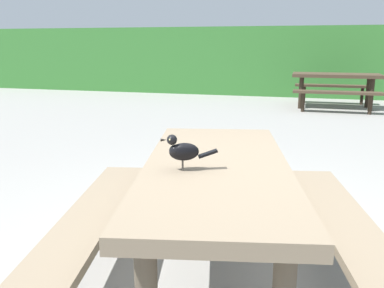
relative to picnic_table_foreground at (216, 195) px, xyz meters
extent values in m
plane|color=gray|center=(0.11, 0.18, -0.56)|extent=(60.00, 60.00, 0.00)
cube|color=#387A33|center=(0.11, 10.08, 0.35)|extent=(28.00, 2.35, 1.80)
cube|color=#84725B|center=(0.00, 0.00, 0.15)|extent=(1.10, 1.92, 0.07)
cylinder|color=brown|center=(-0.40, 0.64, -0.22)|extent=(0.09, 0.09, 0.67)
cylinder|color=brown|center=(0.12, 0.74, -0.22)|extent=(0.09, 0.09, 0.67)
cube|color=#84725B|center=(-0.69, -0.14, -0.14)|extent=(0.61, 1.73, 0.05)
cylinder|color=brown|center=(-0.81, 0.49, -0.36)|extent=(0.07, 0.07, 0.39)
cube|color=#84725B|center=(0.69, 0.14, -0.14)|extent=(0.61, 1.73, 0.05)
cylinder|color=brown|center=(0.56, 0.77, -0.36)|extent=(0.07, 0.07, 0.39)
ellipsoid|color=black|center=(-0.13, -0.17, 0.28)|extent=(0.17, 0.12, 0.09)
ellipsoid|color=black|center=(-0.17, -0.19, 0.29)|extent=(0.09, 0.08, 0.06)
sphere|color=black|center=(-0.19, -0.19, 0.34)|extent=(0.05, 0.05, 0.05)
sphere|color=#EAE08C|center=(-0.19, -0.22, 0.35)|extent=(0.01, 0.01, 0.01)
sphere|color=#EAE08C|center=(-0.21, -0.18, 0.35)|extent=(0.01, 0.01, 0.01)
cone|color=black|center=(-0.23, -0.21, 0.34)|extent=(0.03, 0.03, 0.02)
cube|color=black|center=(-0.02, -0.12, 0.27)|extent=(0.11, 0.07, 0.04)
cylinder|color=#47423D|center=(-0.13, -0.19, 0.21)|extent=(0.01, 0.01, 0.05)
cylinder|color=#47423D|center=(-0.14, -0.16, 0.21)|extent=(0.01, 0.01, 0.05)
cube|color=#473828|center=(1.07, 7.30, 0.15)|extent=(1.80, 0.77, 0.07)
cylinder|color=#2E241A|center=(1.77, 7.03, -0.22)|extent=(0.09, 0.09, 0.67)
cylinder|color=#2E241A|center=(1.77, 7.56, -0.22)|extent=(0.09, 0.09, 0.67)
cylinder|color=#2E241A|center=(0.36, 7.04, -0.22)|extent=(0.09, 0.09, 0.67)
cylinder|color=#2E241A|center=(0.37, 7.57, -0.22)|extent=(0.09, 0.09, 0.67)
cube|color=#473828|center=(1.06, 6.60, -0.14)|extent=(1.71, 0.29, 0.05)
cylinder|color=#2E241A|center=(1.70, 6.60, -0.36)|extent=(0.07, 0.07, 0.39)
cylinder|color=#2E241A|center=(0.42, 6.61, -0.36)|extent=(0.07, 0.07, 0.39)
cube|color=#473828|center=(1.07, 8.00, -0.14)|extent=(1.71, 0.29, 0.05)
cylinder|color=#2E241A|center=(1.71, 8.00, -0.36)|extent=(0.07, 0.07, 0.39)
cylinder|color=#2E241A|center=(0.43, 8.01, -0.36)|extent=(0.07, 0.07, 0.39)
camera|label=1|loc=(0.43, -2.07, 0.80)|focal=38.43mm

